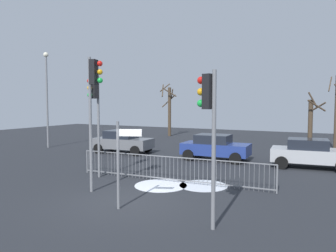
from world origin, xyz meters
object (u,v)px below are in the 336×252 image
at_px(traffic_light_foreground_right, 93,94).
at_px(bare_tree_centre, 311,120).
at_px(traffic_light_rear_right, 95,103).
at_px(street_lamp, 47,90).
at_px(bare_tree_right, 169,109).
at_px(car_blue_mid, 215,147).
at_px(car_grey_trailing, 123,141).
at_px(direction_sign_post, 120,160).
at_px(car_silver_near, 310,153).
at_px(traffic_light_rear_left, 209,113).

xyz_separation_m(traffic_light_foreground_right, bare_tree_centre, (6.06, 18.43, -1.66)).
height_order(traffic_light_rear_right, street_lamp, street_lamp).
bearing_deg(traffic_light_rear_right, traffic_light_foreground_right, 146.76).
distance_m(traffic_light_foreground_right, traffic_light_rear_right, 2.39).
bearing_deg(traffic_light_rear_right, bare_tree_right, -54.36).
bearing_deg(car_blue_mid, car_grey_trailing, 179.38).
bearing_deg(direction_sign_post, car_blue_mid, 69.51).
distance_m(car_grey_trailing, bare_tree_centre, 14.76).
relative_size(traffic_light_rear_right, car_silver_near, 1.14).
xyz_separation_m(traffic_light_rear_left, car_blue_mid, (-3.27, 9.89, -2.26)).
bearing_deg(bare_tree_right, bare_tree_centre, -4.67).
relative_size(car_silver_near, bare_tree_centre, 0.96).
xyz_separation_m(traffic_light_rear_left, traffic_light_rear_right, (-6.43, 3.24, 0.25)).
bearing_deg(bare_tree_right, traffic_light_foreground_right, -70.47).
height_order(direction_sign_post, car_grey_trailing, direction_sign_post).
bearing_deg(bare_tree_right, direction_sign_post, -66.67).
height_order(direction_sign_post, bare_tree_centre, bare_tree_centre).
relative_size(direction_sign_post, bare_tree_centre, 0.66).
height_order(car_blue_mid, car_silver_near, same).
bearing_deg(car_grey_trailing, direction_sign_post, -59.81).
relative_size(traffic_light_rear_left, street_lamp, 0.60).
relative_size(traffic_light_foreground_right, car_grey_trailing, 1.26).
distance_m(traffic_light_rear_right, direction_sign_post, 4.92).
distance_m(car_blue_mid, car_grey_trailing, 6.30).
xyz_separation_m(car_grey_trailing, bare_tree_centre, (10.67, 10.13, 1.19)).
bearing_deg(car_silver_near, bare_tree_centre, 88.56).
bearing_deg(car_grey_trailing, bare_tree_centre, 38.79).
height_order(traffic_light_foreground_right, street_lamp, street_lamp).
bearing_deg(car_silver_near, car_grey_trailing, 175.88).
distance_m(car_blue_mid, street_lamp, 13.17).
bearing_deg(street_lamp, traffic_light_rear_left, -30.23).
xyz_separation_m(traffic_light_foreground_right, car_grey_trailing, (-4.61, 8.30, -2.85)).
distance_m(direction_sign_post, street_lamp, 16.09).
xyz_separation_m(traffic_light_rear_right, bare_tree_right, (-5.44, 17.63, -0.58)).
distance_m(car_blue_mid, car_silver_near, 5.03).
height_order(car_silver_near, bare_tree_right, bare_tree_right).
bearing_deg(car_blue_mid, bare_tree_right, 125.58).
relative_size(direction_sign_post, car_silver_near, 0.69).
bearing_deg(bare_tree_centre, direction_sign_post, -101.73).
relative_size(direction_sign_post, street_lamp, 0.39).
bearing_deg(bare_tree_centre, traffic_light_foreground_right, -108.21).
height_order(car_blue_mid, street_lamp, street_lamp).
bearing_deg(bare_tree_right, traffic_light_rear_left, -60.36).
height_order(direction_sign_post, car_silver_near, direction_sign_post).
bearing_deg(traffic_light_foreground_right, direction_sign_post, 47.82).
xyz_separation_m(direction_sign_post, car_blue_mid, (-0.31, 9.67, -0.78)).
bearing_deg(car_silver_near, car_blue_mid, 174.94).
bearing_deg(traffic_light_rear_right, bare_tree_centre, -95.96).
distance_m(traffic_light_rear_left, direction_sign_post, 3.33).
xyz_separation_m(traffic_light_rear_left, bare_tree_centre, (1.10, 19.81, -1.07)).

